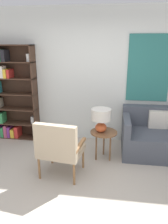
# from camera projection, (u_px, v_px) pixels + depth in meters

# --- Properties ---
(ground_plane) EXTENTS (14.00, 14.00, 0.00)m
(ground_plane) POSITION_uv_depth(u_px,v_px,m) (72.00, 199.00, 2.95)
(ground_plane) COLOR #B2A899
(wall_back) EXTENTS (6.40, 0.08, 2.70)m
(wall_back) POSITION_uv_depth(u_px,v_px,m) (93.00, 77.00, 4.44)
(wall_back) COLOR silver
(wall_back) RESTS_ON ground_plane
(bookshelf) EXTENTS (1.01, 0.30, 1.99)m
(bookshelf) POSITION_uv_depth(u_px,v_px,m) (8.00, 94.00, 4.63)
(bookshelf) COLOR #422B1E
(bookshelf) RESTS_ON ground_plane
(armchair) EXTENTS (0.72, 0.64, 0.92)m
(armchair) POSITION_uv_depth(u_px,v_px,m) (59.00, 146.00, 3.29)
(armchair) COLOR olive
(armchair) RESTS_ON ground_plane
(side_table) EXTENTS (0.47, 0.47, 0.53)m
(side_table) POSITION_uv_depth(u_px,v_px,m) (104.00, 135.00, 3.86)
(side_table) COLOR brown
(side_table) RESTS_ON ground_plane
(table_lamp) EXTENTS (0.34, 0.34, 0.42)m
(table_lamp) POSITION_uv_depth(u_px,v_px,m) (101.00, 117.00, 3.75)
(table_lamp) COLOR #C65128
(table_lamp) RESTS_ON side_table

